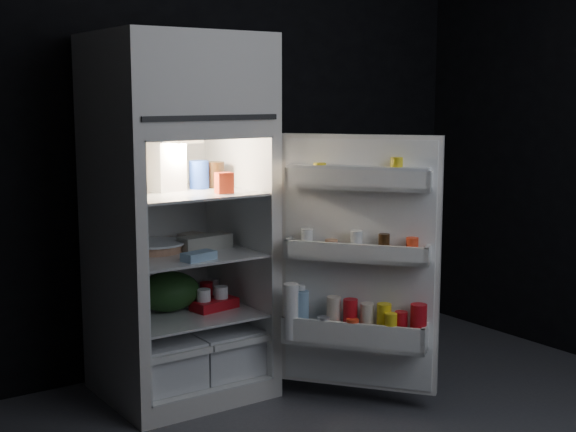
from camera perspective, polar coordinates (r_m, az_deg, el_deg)
wall_back at (r=4.35m, az=-8.70°, el=6.66°), size 4.00×0.00×2.70m
refrigerator at (r=3.99m, az=-7.97°, el=0.80°), size 0.76×0.71×1.78m
fridge_door at (r=3.81m, az=4.97°, el=-3.78°), size 0.59×0.69×1.22m
milk_jug at (r=3.96m, az=-8.77°, el=3.51°), size 0.18×0.18×0.24m
mayo_jar at (r=4.04m, az=-6.34°, el=2.94°), size 0.10×0.10×0.14m
jam_jar at (r=4.08m, az=-5.24°, el=2.95°), size 0.11×0.11×0.13m
amber_bottle at (r=3.96m, az=-11.64°, el=3.28°), size 0.10×0.10×0.22m
small_carton at (r=3.83m, az=-4.56°, el=2.36°), size 0.08×0.07×0.10m
egg_carton at (r=4.04m, az=-5.92°, el=-1.86°), size 0.28×0.13×0.07m
pie at (r=4.00m, az=-9.49°, el=-2.24°), size 0.36×0.36×0.04m
flat_package at (r=3.77m, az=-6.36°, el=-2.85°), size 0.17×0.11×0.04m
wrapped_pkg at (r=4.22m, az=-6.85°, el=-1.56°), size 0.14×0.13×0.05m
produce_bag at (r=4.04m, az=-8.51°, el=-5.33°), size 0.34×0.29×0.20m
yogurt_tray at (r=4.06m, az=-5.27°, el=-6.26°), size 0.25×0.16×0.05m
small_can_red at (r=4.26m, az=-5.83°, el=-5.30°), size 0.07×0.07×0.09m
small_can_silver at (r=4.32m, az=-5.36°, el=-5.07°), size 0.08×0.08×0.09m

